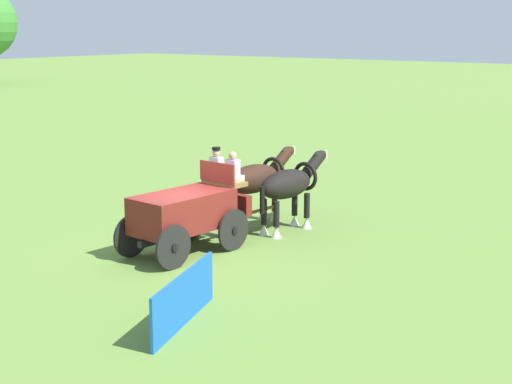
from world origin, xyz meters
TOP-DOWN VIEW (x-y plane):
  - ground_plane at (0.00, 0.00)m, footprint 220.00×220.00m
  - show_wagon at (0.18, -0.01)m, footprint 5.73×1.98m
  - draft_horse_near at (3.78, 0.37)m, footprint 3.22×1.05m
  - draft_horse_off at (3.69, -0.92)m, footprint 3.13×1.02m
  - sponsor_banner at (-3.75, -3.40)m, footprint 3.03×1.13m

SIDE VIEW (x-z plane):
  - ground_plane at x=0.00m, z-range 0.00..0.00m
  - sponsor_banner at x=-3.75m, z-range 0.00..1.10m
  - show_wagon at x=0.18m, z-range -0.19..2.49m
  - draft_horse_near at x=3.78m, z-range 0.25..2.49m
  - draft_horse_off at x=3.69m, z-range 0.25..2.50m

